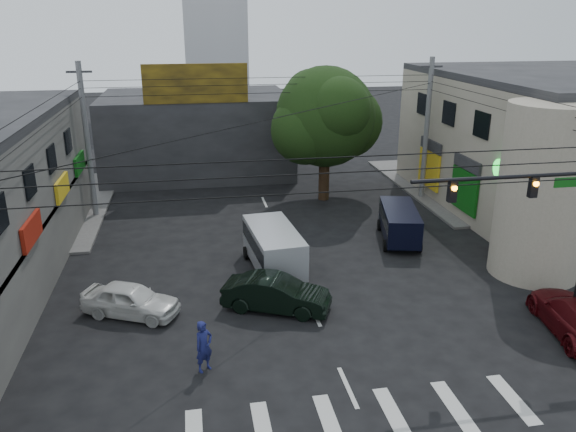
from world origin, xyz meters
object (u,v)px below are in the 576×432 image
object	(u,v)px
street_tree	(325,117)
utility_pole_far_left	(87,142)
traffic_officer	(204,346)
white_compact	(131,300)
navy_van	(399,225)
traffic_gantry	(550,215)
dark_sedan	(276,294)
silver_minivan	(274,250)
utility_pole_far_right	(427,130)

from	to	relation	value
street_tree	utility_pole_far_left	distance (m)	14.56
traffic_officer	white_compact	bearing A→B (deg)	86.87
navy_van	traffic_officer	xyz separation A→B (m)	(-10.82, -10.19, 0.02)
traffic_gantry	utility_pole_far_left	bearing A→B (deg)	137.14
traffic_gantry	dark_sedan	size ratio (longest dim) A/B	1.54
traffic_gantry	silver_minivan	size ratio (longest dim) A/B	1.44
utility_pole_far_right	traffic_officer	size ratio (longest dim) A/B	4.95
utility_pole_far_right	traffic_officer	xyz separation A→B (m)	(-15.06, -17.19, -3.67)
silver_minivan	utility_pole_far_left	bearing A→B (deg)	39.83
traffic_gantry	dark_sedan	xyz separation A→B (m)	(-9.31, 3.58, -4.10)
utility_pole_far_right	white_compact	world-z (taller)	utility_pole_far_right
white_compact	traffic_officer	size ratio (longest dim) A/B	2.31
street_tree	silver_minivan	xyz separation A→B (m)	(-4.99, -10.53, -4.43)
dark_sedan	silver_minivan	world-z (taller)	silver_minivan
utility_pole_far_right	navy_van	world-z (taller)	utility_pole_far_right
white_compact	utility_pole_far_left	bearing A→B (deg)	38.57
street_tree	silver_minivan	world-z (taller)	street_tree
white_compact	navy_van	world-z (taller)	navy_van
utility_pole_far_left	dark_sedan	size ratio (longest dim) A/B	1.97
dark_sedan	traffic_officer	distance (m)	4.86
utility_pole_far_right	silver_minivan	xyz separation A→B (m)	(-11.49, -9.53, -3.56)
traffic_officer	traffic_gantry	bearing A→B (deg)	-34.91
white_compact	traffic_gantry	bearing A→B (deg)	-80.63
utility_pole_far_left	utility_pole_far_right	xyz separation A→B (m)	(21.00, 0.00, 0.00)
silver_minivan	traffic_officer	world-z (taller)	silver_minivan
white_compact	traffic_officer	bearing A→B (deg)	-122.60
traffic_gantry	traffic_officer	bearing A→B (deg)	-179.16
navy_van	white_compact	bearing A→B (deg)	126.44
traffic_gantry	traffic_officer	world-z (taller)	traffic_gantry
traffic_gantry	dark_sedan	distance (m)	10.78
utility_pole_far_left	dark_sedan	xyz separation A→B (m)	(9.02, -13.43, -3.87)
street_tree	white_compact	distance (m)	18.52
dark_sedan	street_tree	bearing A→B (deg)	2.72
street_tree	utility_pole_far_right	world-z (taller)	utility_pole_far_right
traffic_gantry	navy_van	size ratio (longest dim) A/B	1.49
traffic_gantry	silver_minivan	bearing A→B (deg)	139.72
street_tree	utility_pole_far_right	bearing A→B (deg)	-8.75
traffic_gantry	navy_van	world-z (taller)	traffic_gantry
utility_pole_far_left	silver_minivan	distance (m)	13.93
utility_pole_far_right	traffic_gantry	bearing A→B (deg)	-98.94
utility_pole_far_right	white_compact	size ratio (longest dim) A/B	2.15
traffic_gantry	street_tree	bearing A→B (deg)	101.99
street_tree	traffic_gantry	bearing A→B (deg)	-78.01
traffic_gantry	navy_van	xyz separation A→B (m)	(-1.57, 10.01, -3.92)
silver_minivan	traffic_officer	xyz separation A→B (m)	(-3.57, -7.65, -0.11)
utility_pole_far_right	traffic_officer	world-z (taller)	utility_pole_far_right
utility_pole_far_right	traffic_officer	distance (m)	23.14
utility_pole_far_left	white_compact	bearing A→B (deg)	-76.21
traffic_gantry	dark_sedan	world-z (taller)	traffic_gantry
utility_pole_far_left	traffic_officer	distance (m)	18.55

